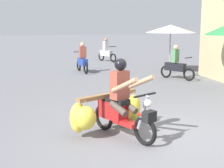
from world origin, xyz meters
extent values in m
plane|color=slate|center=(0.00, 0.00, 0.00)|extent=(120.00, 120.00, 0.00)
torus|color=black|center=(-0.50, -0.34, 0.28)|extent=(0.34, 0.53, 0.56)
torus|color=black|center=(-1.07, 0.72, 0.28)|extent=(0.34, 0.53, 0.56)
cube|color=red|center=(-0.74, 0.10, 0.32)|extent=(0.48, 0.61, 0.08)
cube|color=red|center=(-0.93, 0.45, 0.50)|extent=(0.55, 0.70, 0.36)
cube|color=black|center=(-0.89, 0.38, 0.72)|extent=(0.51, 0.65, 0.10)
cylinder|color=gray|center=(-0.53, -0.29, 0.62)|extent=(0.20, 0.28, 0.69)
cylinder|color=black|center=(-0.51, -0.32, 0.96)|extent=(0.51, 0.30, 0.04)
sphere|color=silver|center=(-0.47, -0.39, 0.82)|extent=(0.14, 0.14, 0.14)
cube|color=black|center=(-0.45, -0.43, 0.58)|extent=(0.29, 0.26, 0.20)
cube|color=red|center=(-0.50, -0.34, 0.58)|extent=(0.22, 0.29, 0.04)
cube|color=olive|center=(-1.00, 0.59, 0.78)|extent=(1.37, 0.80, 0.08)
cube|color=olive|center=(-1.08, 0.74, 0.75)|extent=(1.23, 0.71, 0.06)
ellipsoid|color=gold|center=(-0.39, 0.82, 0.42)|extent=(0.45, 0.43, 0.57)
cylinder|color=#998459|center=(-0.39, 0.82, 0.73)|extent=(0.02, 0.02, 0.11)
ellipsoid|color=yellow|center=(-1.53, 0.21, 0.44)|extent=(0.54, 0.51, 0.47)
cylinder|color=#998459|center=(-1.53, 0.21, 0.72)|extent=(0.02, 0.02, 0.15)
ellipsoid|color=gold|center=(-0.58, 1.13, 0.42)|extent=(0.61, 0.59, 0.58)
cylinder|color=#998459|center=(-0.58, 1.13, 0.74)|extent=(0.02, 0.02, 0.11)
ellipsoid|color=yellow|center=(-0.43, 1.01, 0.40)|extent=(0.54, 0.51, 0.49)
cylinder|color=#998459|center=(-0.43, 1.01, 0.70)|extent=(0.02, 0.02, 0.18)
ellipsoid|color=yellow|center=(-1.66, 0.34, 0.41)|extent=(0.44, 0.42, 0.61)
cylinder|color=#998459|center=(-1.66, 0.34, 0.74)|extent=(0.02, 0.02, 0.10)
ellipsoid|color=yellow|center=(-0.54, 0.86, 0.41)|extent=(0.54, 0.51, 0.53)
cylinder|color=#998459|center=(-0.54, 0.86, 0.72)|extent=(0.02, 0.02, 0.14)
cube|color=#994738|center=(-0.83, 0.28, 1.05)|extent=(0.40, 0.36, 0.56)
sphere|color=black|center=(-0.82, 0.26, 1.46)|extent=(0.24, 0.24, 0.24)
cylinder|color=tan|center=(-0.50, 0.07, 1.11)|extent=(0.46, 0.65, 0.39)
cylinder|color=tan|center=(-0.84, -0.11, 1.11)|extent=(0.38, 0.69, 0.39)
cylinder|color=#4C4238|center=(-0.65, 0.24, 0.62)|extent=(0.32, 0.45, 0.27)
cylinder|color=#4C4238|center=(-0.90, 0.11, 0.62)|extent=(0.32, 0.45, 0.27)
torus|color=black|center=(-0.54, 9.63, 0.26)|extent=(0.17, 0.53, 0.52)
torus|color=black|center=(-0.36, 8.55, 0.26)|extent=(0.17, 0.53, 0.52)
cube|color=navy|center=(-0.43, 8.99, 0.50)|extent=(0.39, 0.93, 0.32)
cylinder|color=black|center=(-0.53, 9.58, 0.92)|extent=(0.50, 0.12, 0.04)
cube|color=#994738|center=(-0.43, 8.97, 0.95)|extent=(0.33, 0.25, 0.52)
sphere|color=tan|center=(-0.43, 8.99, 1.30)|extent=(0.20, 0.20, 0.20)
torus|color=black|center=(3.39, 5.88, 0.26)|extent=(0.35, 0.48, 0.52)
torus|color=black|center=(2.79, 6.80, 0.26)|extent=(0.35, 0.48, 0.52)
cube|color=black|center=(3.03, 6.42, 0.50)|extent=(0.69, 0.88, 0.32)
cylinder|color=black|center=(3.36, 5.92, 0.92)|extent=(0.44, 0.30, 0.04)
cube|color=#4C7F51|center=(3.02, 6.44, 0.95)|extent=(0.36, 0.33, 0.52)
sphere|color=tan|center=(3.03, 6.42, 1.30)|extent=(0.20, 0.20, 0.20)
torus|color=black|center=(1.84, 12.62, 0.26)|extent=(0.32, 0.50, 0.52)
torus|color=black|center=(1.31, 13.59, 0.26)|extent=(0.32, 0.50, 0.52)
cube|color=silver|center=(1.53, 13.19, 0.50)|extent=(0.64, 0.91, 0.32)
cylinder|color=black|center=(1.81, 12.67, 0.92)|extent=(0.46, 0.27, 0.04)
cube|color=silver|center=(1.52, 13.21, 0.95)|extent=(0.36, 0.32, 0.52)
sphere|color=#9E7051|center=(1.53, 13.19, 1.30)|extent=(0.20, 0.20, 0.20)
cylinder|color=#99999E|center=(3.51, 8.18, 0.97)|extent=(0.05, 0.05, 1.93)
cone|color=beige|center=(3.51, 8.18, 2.01)|extent=(2.29, 2.29, 0.36)
camera|label=1|loc=(-2.34, -5.80, 2.24)|focal=51.87mm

